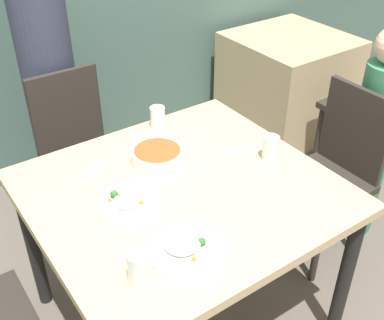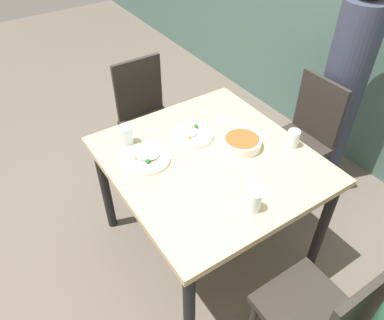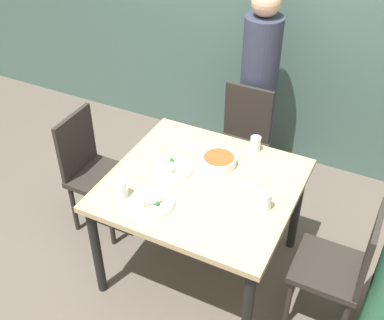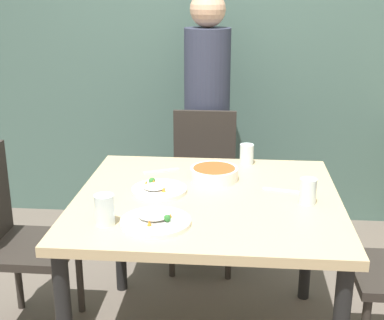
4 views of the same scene
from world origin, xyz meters
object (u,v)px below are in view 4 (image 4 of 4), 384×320
(glass_water_tall, at_px, (105,210))
(person_adult, at_px, (207,128))
(bowl_curry, at_px, (214,173))
(plate_rice_adult, at_px, (155,220))
(chair_adult_spot, at_px, (203,183))

(glass_water_tall, bearing_deg, person_adult, 79.00)
(bowl_curry, bearing_deg, person_adult, 95.52)
(person_adult, relative_size, plate_rice_adult, 5.98)
(plate_rice_adult, xyz_separation_m, glass_water_tall, (-0.19, -0.02, 0.04))
(bowl_curry, relative_size, plate_rice_adult, 0.83)
(chair_adult_spot, bearing_deg, bowl_curry, -81.87)
(chair_adult_spot, distance_m, bowl_curry, 0.73)
(chair_adult_spot, xyz_separation_m, person_adult, (0.00, 0.32, 0.26))
(person_adult, distance_m, plate_rice_adult, 1.49)
(person_adult, bearing_deg, plate_rice_adult, -94.02)
(glass_water_tall, bearing_deg, chair_adult_spot, 76.19)
(chair_adult_spot, height_order, glass_water_tall, chair_adult_spot)
(plate_rice_adult, bearing_deg, bowl_curry, 68.66)
(person_adult, xyz_separation_m, bowl_curry, (0.09, -0.98, 0.04))
(plate_rice_adult, bearing_deg, glass_water_tall, -173.05)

